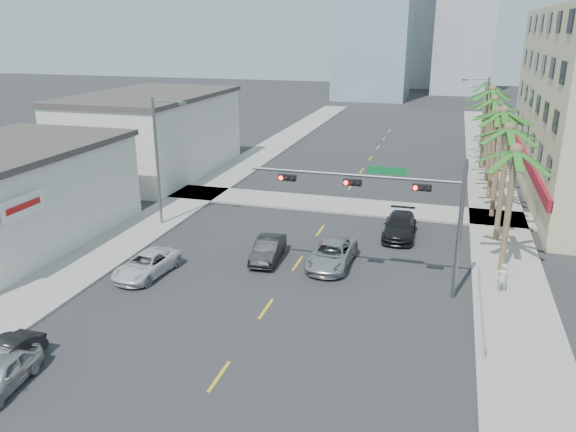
% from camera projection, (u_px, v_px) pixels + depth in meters
% --- Properties ---
extents(ground, '(260.00, 260.00, 0.00)m').
position_uv_depth(ground, '(237.00, 351.00, 24.53)').
color(ground, '#262628').
rests_on(ground, ground).
extents(sidewalk_right, '(4.00, 120.00, 0.15)m').
position_uv_depth(sidewalk_right, '(499.00, 227.00, 39.52)').
color(sidewalk_right, gray).
rests_on(sidewalk_right, ground).
extents(sidewalk_left, '(4.00, 120.00, 0.15)m').
position_uv_depth(sidewalk_left, '(189.00, 200.00, 45.90)').
color(sidewalk_left, gray).
rests_on(sidewalk_left, ground).
extents(sidewalk_cross, '(80.00, 4.00, 0.15)m').
position_uv_depth(sidewalk_cross, '(337.00, 205.00, 44.53)').
color(sidewalk_cross, gray).
rests_on(sidewalk_cross, ground).
extents(building_left_near, '(10.00, 16.00, 6.00)m').
position_uv_depth(building_left_near, '(4.00, 199.00, 35.90)').
color(building_left_near, beige).
rests_on(building_left_near, ground).
extents(building_left_far, '(11.00, 18.00, 7.20)m').
position_uv_depth(building_left_far, '(152.00, 135.00, 54.05)').
color(building_left_far, beige).
rests_on(building_left_far, ground).
extents(traffic_signal_mast, '(11.12, 0.54, 7.20)m').
position_uv_depth(traffic_signal_mast, '(397.00, 200.00, 28.62)').
color(traffic_signal_mast, slate).
rests_on(traffic_signal_mast, ground).
extents(palm_tree_0, '(4.80, 4.80, 7.80)m').
position_uv_depth(palm_tree_0, '(516.00, 152.00, 30.12)').
color(palm_tree_0, brown).
rests_on(palm_tree_0, ground).
extents(palm_tree_1, '(4.80, 4.80, 8.16)m').
position_uv_depth(palm_tree_1, '(509.00, 130.00, 34.74)').
color(palm_tree_1, brown).
rests_on(palm_tree_1, ground).
extents(palm_tree_2, '(4.80, 4.80, 8.52)m').
position_uv_depth(palm_tree_2, '(504.00, 113.00, 39.37)').
color(palm_tree_2, brown).
rests_on(palm_tree_2, ground).
extents(palm_tree_3, '(4.80, 4.80, 7.80)m').
position_uv_depth(palm_tree_3, '(498.00, 112.00, 44.32)').
color(palm_tree_3, brown).
rests_on(palm_tree_3, ground).
extents(palm_tree_4, '(4.80, 4.80, 8.16)m').
position_uv_depth(palm_tree_4, '(495.00, 100.00, 48.95)').
color(palm_tree_4, brown).
rests_on(palm_tree_4, ground).
extents(palm_tree_5, '(4.80, 4.80, 8.52)m').
position_uv_depth(palm_tree_5, '(492.00, 90.00, 53.57)').
color(palm_tree_5, brown).
rests_on(palm_tree_5, ground).
extents(palm_tree_6, '(4.80, 4.80, 7.80)m').
position_uv_depth(palm_tree_6, '(489.00, 92.00, 58.52)').
color(palm_tree_6, brown).
rests_on(palm_tree_6, ground).
extents(palm_tree_7, '(4.80, 4.80, 8.16)m').
position_uv_depth(palm_tree_7, '(487.00, 84.00, 63.15)').
color(palm_tree_7, brown).
rests_on(palm_tree_7, ground).
extents(streetlight_left, '(2.55, 0.25, 9.00)m').
position_uv_depth(streetlight_left, '(159.00, 156.00, 38.59)').
color(streetlight_left, slate).
rests_on(streetlight_left, ground).
extents(streetlight_right, '(2.55, 0.25, 9.00)m').
position_uv_depth(streetlight_right, '(483.00, 119.00, 54.59)').
color(streetlight_right, slate).
rests_on(streetlight_right, ground).
extents(guardrail, '(0.08, 8.08, 1.00)m').
position_uv_depth(guardrail, '(481.00, 306.00, 27.04)').
color(guardrail, silver).
rests_on(guardrail, ground).
extents(car_parked_near, '(1.97, 3.99, 1.31)m').
position_uv_depth(car_parked_near, '(1.00, 374.00, 21.76)').
color(car_parked_near, '#BBBBC0').
rests_on(car_parked_near, ground).
extents(car_parked_mid, '(1.40, 3.96, 1.30)m').
position_uv_depth(car_parked_mid, '(1.00, 360.00, 22.68)').
color(car_parked_mid, black).
rests_on(car_parked_mid, ground).
extents(car_parked_far, '(2.58, 4.80, 1.28)m').
position_uv_depth(car_parked_far, '(147.00, 265.00, 31.86)').
color(car_parked_far, silver).
rests_on(car_parked_far, ground).
extents(car_lane_left, '(1.75, 4.24, 1.37)m').
position_uv_depth(car_lane_left, '(268.00, 249.00, 33.97)').
color(car_lane_left, black).
rests_on(car_lane_left, ground).
extents(car_lane_center, '(2.48, 5.13, 1.41)m').
position_uv_depth(car_lane_center, '(331.00, 254.00, 33.15)').
color(car_lane_center, '#B7B7BD').
rests_on(car_lane_center, ground).
extents(car_lane_right, '(2.11, 5.05, 1.46)m').
position_uv_depth(car_lane_right, '(400.00, 226.00, 37.80)').
color(car_lane_right, black).
rests_on(car_lane_right, ground).
extents(pedestrian, '(0.65, 0.49, 1.62)m').
position_uv_depth(pedestrian, '(502.00, 278.00, 29.42)').
color(pedestrian, silver).
rests_on(pedestrian, sidewalk_right).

